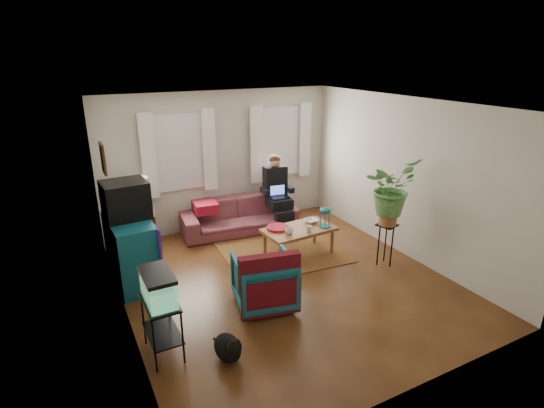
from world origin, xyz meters
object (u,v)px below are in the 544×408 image
dresser (132,251)px  armchair (264,279)px  sofa (239,210)px  coffee_table (299,242)px  plant_stand (385,245)px  side_table (142,232)px  aquarium_stand (162,328)px

dresser → armchair: 2.04m
dresser → armchair: size_ratio=1.42×
sofa → dresser: size_ratio=1.94×
coffee_table → plant_stand: size_ratio=1.70×
side_table → aquarium_stand: side_table is taller
sofa → plant_stand: (1.54, -2.33, -0.07)m
aquarium_stand → plant_stand: plant_stand is taller
aquarium_stand → armchair: 1.50m
aquarium_stand → coffee_table: aquarium_stand is taller
coffee_table → plant_stand: plant_stand is taller
aquarium_stand → armchair: bearing=13.8°
sofa → coffee_table: 1.49m
dresser → armchair: bearing=-48.3°
aquarium_stand → side_table: bearing=82.5°
sofa → coffee_table: bearing=-64.2°
dresser → coffee_table: dresser is taller
sofa → aquarium_stand: bearing=-120.5°
side_table → plant_stand: size_ratio=0.99×
sofa → dresser: (-2.14, -1.03, 0.08)m
sofa → armchair: sofa is taller
plant_stand → coffee_table: bearing=138.7°
armchair → plant_stand: bearing=-165.0°
dresser → coffee_table: 2.66m
plant_stand → armchair: bearing=-176.4°
side_table → armchair: armchair is taller
sofa → aquarium_stand: (-2.15, -2.83, -0.08)m
aquarium_stand → coffee_table: bearing=28.1°
dresser → aquarium_stand: dresser is taller
aquarium_stand → plant_stand: (3.69, 0.51, 0.01)m
coffee_table → plant_stand: 1.40m
armchair → sofa: bearing=-94.3°
armchair → coffee_table: armchair is taller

